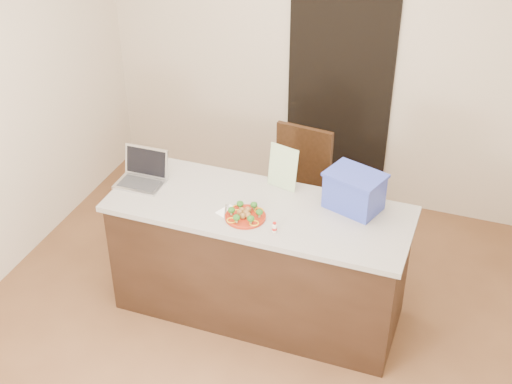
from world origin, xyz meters
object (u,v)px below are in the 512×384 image
(island, at_px, (259,260))
(laptop, at_px, (143,173))
(napkin, at_px, (229,213))
(blue_box, at_px, (354,191))
(chair, at_px, (299,184))
(plate, at_px, (245,216))
(yogurt_bottle, at_px, (274,228))

(island, bearing_deg, laptop, 178.19)
(napkin, distance_m, blue_box, 0.84)
(blue_box, bearing_deg, island, -142.53)
(napkin, distance_m, chair, 1.07)
(napkin, relative_size, chair, 0.13)
(plate, relative_size, napkin, 2.01)
(plate, bearing_deg, chair, 86.36)
(plate, xyz_separation_m, napkin, (-0.12, 0.02, -0.01))
(island, relative_size, blue_box, 4.76)
(island, xyz_separation_m, plate, (-0.04, -0.15, 0.47))
(napkin, height_order, laptop, laptop)
(island, height_order, napkin, napkin)
(plate, distance_m, napkin, 0.12)
(island, relative_size, napkin, 15.29)
(island, height_order, blue_box, blue_box)
(island, height_order, plate, plate)
(plate, relative_size, laptop, 0.82)
(yogurt_bottle, xyz_separation_m, laptop, (-1.07, 0.26, 0.03))
(laptop, relative_size, blue_box, 0.77)
(laptop, bearing_deg, chair, 41.78)
(blue_box, xyz_separation_m, chair, (-0.57, 0.65, -0.46))
(plate, xyz_separation_m, blue_box, (0.63, 0.36, 0.12))
(napkin, xyz_separation_m, laptop, (-0.72, 0.16, 0.06))
(island, distance_m, plate, 0.49)
(yogurt_bottle, height_order, blue_box, blue_box)
(yogurt_bottle, relative_size, laptop, 0.21)
(blue_box, bearing_deg, yogurt_bottle, -114.68)
(napkin, distance_m, laptop, 0.74)
(plate, bearing_deg, blue_box, 29.48)
(island, xyz_separation_m, yogurt_bottle, (0.19, -0.23, 0.49))
(napkin, bearing_deg, yogurt_bottle, -15.00)
(laptop, height_order, blue_box, blue_box)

